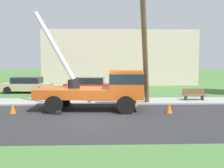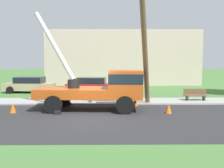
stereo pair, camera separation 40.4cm
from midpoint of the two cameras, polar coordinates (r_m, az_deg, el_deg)
name	(u,v)px [view 2 (the right image)]	position (r m, az deg, el deg)	size (l,w,h in m)	color
ground_plane	(99,91)	(25.47, -2.36, -1.52)	(120.00, 120.00, 0.00)	#477538
road_asphalt	(90,119)	(13.64, -3.81, -7.41)	(80.00, 8.24, 0.01)	#2B2B2D
sidewalk_strip	(95,101)	(19.01, -2.93, -3.67)	(80.00, 2.73, 0.10)	#9E9E99
utility_truck	(104,86)	(15.85, -1.07, -0.49)	(6.75, 3.21, 5.98)	#C65119
leaning_utility_pole	(144,39)	(16.34, 7.59, 9.50)	(1.41, 4.28, 8.27)	brown
traffic_cone_ahead	(169,108)	(15.34, 12.67, -5.06)	(0.36, 0.36, 0.56)	orange
traffic_cone_behind	(13,108)	(16.01, -19.63, -4.81)	(0.36, 0.36, 0.56)	orange
traffic_cone_curbside	(135,102)	(17.43, 5.60, -3.73)	(0.36, 0.36, 0.56)	orange
parked_sedan_tan	(30,85)	(25.37, -16.61, -0.14)	(4.51, 2.21, 1.42)	tan
parked_sedan_red	(92,85)	(23.79, -3.84, -0.28)	(4.53, 2.25, 1.42)	#B21E1E
park_bench	(195,95)	(20.04, 17.80, -2.26)	(1.60, 0.45, 0.90)	brown
lowrise_building_backdrop	(122,58)	(33.57, 2.55, 5.57)	(18.00, 6.00, 6.40)	beige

